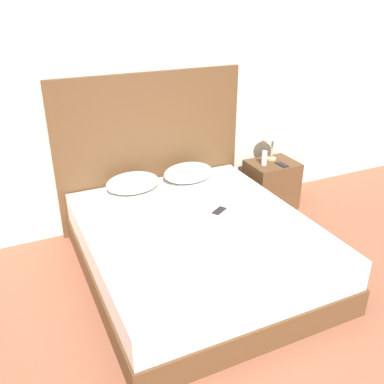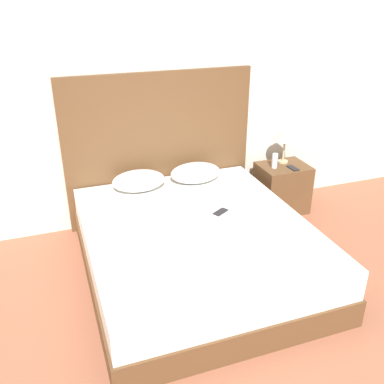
% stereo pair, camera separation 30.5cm
% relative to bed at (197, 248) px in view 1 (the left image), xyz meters
% --- Properties ---
extents(ground_plane, '(16.00, 16.00, 0.00)m').
position_rel_bed_xyz_m(ground_plane, '(-0.03, -1.16, -0.24)').
color(ground_plane, '#9E5B42').
extents(wall_back, '(10.00, 0.06, 2.70)m').
position_rel_bed_xyz_m(wall_back, '(-0.03, 1.17, 1.11)').
color(wall_back, silver).
rests_on(wall_back, ground_plane).
extents(bed, '(1.87, 2.14, 0.49)m').
position_rel_bed_xyz_m(bed, '(0.00, 0.00, 0.00)').
color(bed, brown).
rests_on(bed, ground_plane).
extents(headboard, '(1.96, 0.05, 1.57)m').
position_rel_bed_xyz_m(headboard, '(0.00, 1.09, 0.54)').
color(headboard, brown).
rests_on(headboard, ground_plane).
extents(pillow_left, '(0.52, 0.37, 0.18)m').
position_rel_bed_xyz_m(pillow_left, '(-0.30, 0.84, 0.34)').
color(pillow_left, white).
rests_on(pillow_left, bed).
extents(pillow_right, '(0.52, 0.37, 0.18)m').
position_rel_bed_xyz_m(pillow_right, '(0.30, 0.84, 0.34)').
color(pillow_right, white).
rests_on(pillow_right, bed).
extents(phone_on_bed, '(0.16, 0.14, 0.01)m').
position_rel_bed_xyz_m(phone_on_bed, '(0.27, 0.12, 0.25)').
color(phone_on_bed, '#232328').
rests_on(phone_on_bed, bed).
extents(nightstand, '(0.53, 0.42, 0.54)m').
position_rel_bed_xyz_m(nightstand, '(1.31, 0.79, 0.03)').
color(nightstand, brown).
rests_on(nightstand, ground_plane).
extents(table_lamp, '(0.26, 0.26, 0.41)m').
position_rel_bed_xyz_m(table_lamp, '(1.35, 0.87, 0.62)').
color(table_lamp, tan).
rests_on(table_lamp, nightstand).
extents(phone_on_nightstand, '(0.08, 0.15, 0.01)m').
position_rel_bed_xyz_m(phone_on_nightstand, '(1.36, 0.68, 0.30)').
color(phone_on_nightstand, black).
rests_on(phone_on_nightstand, nightstand).
extents(toiletry_bottle, '(0.06, 0.06, 0.16)m').
position_rel_bed_xyz_m(toiletry_bottle, '(1.18, 0.77, 0.38)').
color(toiletry_bottle, silver).
rests_on(toiletry_bottle, nightstand).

